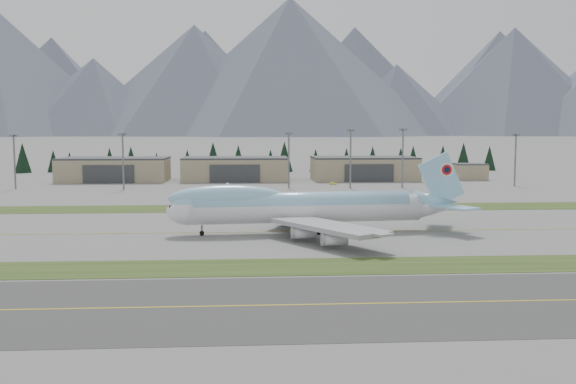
{
  "coord_description": "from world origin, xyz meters",
  "views": [
    {
      "loc": [
        -9.55,
        -146.56,
        23.74
      ],
      "look_at": [
        0.64,
        12.82,
        8.0
      ],
      "focal_mm": 40.0,
      "sensor_mm": 36.0,
      "label": 1
    }
  ],
  "objects": [
    {
      "name": "taxiway_line_main",
      "position": [
        0.0,
        0.0,
        0.0
      ],
      "size": [
        400.0,
        0.4,
        0.02
      ],
      "primitive_type": "cube",
      "color": "gold",
      "rests_on": "ground"
    },
    {
      "name": "conifer_belt",
      "position": [
        5.17,
        212.5,
        7.28
      ],
      "size": [
        269.59,
        15.43,
        16.97
      ],
      "color": "black",
      "rests_on": "ground"
    },
    {
      "name": "boeing_747_freighter",
      "position": [
        3.14,
        -1.93,
        6.09
      ],
      "size": [
        70.15,
        60.39,
        18.48
      ],
      "rotation": [
        0.0,
        0.0,
        0.08
      ],
      "color": "white",
      "rests_on": "ground"
    },
    {
      "name": "grass_strip_near",
      "position": [
        0.0,
        -38.0,
        0.0
      ],
      "size": [
        400.0,
        14.0,
        0.08
      ],
      "primitive_type": "cube",
      "color": "#2A4117",
      "rests_on": "ground"
    },
    {
      "name": "taxiway_line_near",
      "position": [
        0.0,
        -62.0,
        0.0
      ],
      "size": [
        400.0,
        0.4,
        0.02
      ],
      "primitive_type": "cube",
      "color": "gold",
      "rests_on": "ground"
    },
    {
      "name": "service_vehicle_a",
      "position": [
        -17.89,
        122.47,
        0.0
      ],
      "size": [
        1.73,
        3.8,
        1.26
      ],
      "primitive_type": "imported",
      "rotation": [
        0.0,
        0.0,
        -0.06
      ],
      "color": "white",
      "rests_on": "ground"
    },
    {
      "name": "hangar_center",
      "position": [
        -15.0,
        149.9,
        5.39
      ],
      "size": [
        48.0,
        26.6,
        10.8
      ],
      "color": "gray",
      "rests_on": "ground"
    },
    {
      "name": "grass_strip_far",
      "position": [
        0.0,
        45.0,
        0.0
      ],
      "size": [
        400.0,
        18.0,
        0.08
      ],
      "primitive_type": "cube",
      "color": "#2A4117",
      "rests_on": "ground"
    },
    {
      "name": "hangar_left",
      "position": [
        -70.0,
        149.9,
        5.39
      ],
      "size": [
        48.0,
        26.6,
        10.8
      ],
      "color": "gray",
      "rests_on": "ground"
    },
    {
      "name": "service_vehicle_b",
      "position": [
        27.0,
        124.34,
        0.0
      ],
      "size": [
        3.51,
        2.04,
        1.09
      ],
      "primitive_type": "imported",
      "rotation": [
        0.0,
        0.0,
        1.29
      ],
      "color": "#D9E639",
      "rests_on": "ground"
    },
    {
      "name": "floodlight_masts",
      "position": [
        6.45,
        110.37,
        15.75
      ],
      "size": [
        206.28,
        9.25,
        23.88
      ],
      "color": "slate",
      "rests_on": "ground"
    },
    {
      "name": "service_vehicle_c",
      "position": [
        75.29,
        134.35,
        0.0
      ],
      "size": [
        2.58,
        4.26,
        1.15
      ],
      "primitive_type": "imported",
      "rotation": [
        0.0,
        0.0,
        0.26
      ],
      "color": "#B1B1B6",
      "rests_on": "ground"
    },
    {
      "name": "asphalt_taxiway",
      "position": [
        0.0,
        -62.0,
        0.0
      ],
      "size": [
        400.0,
        32.0,
        0.04
      ],
      "primitive_type": "cube",
      "color": "#3B3B3B",
      "rests_on": "ground"
    },
    {
      "name": "control_shed",
      "position": [
        95.0,
        148.0,
        3.8
      ],
      "size": [
        14.0,
        12.0,
        7.6
      ],
      "color": "gray",
      "rests_on": "ground"
    },
    {
      "name": "mountain_ridge_rear",
      "position": [
        315.24,
        2900.0,
        254.32
      ],
      "size": [
        4505.93,
        1063.29,
        531.65
      ],
      "color": "#51576C",
      "rests_on": "ground"
    },
    {
      "name": "ground",
      "position": [
        0.0,
        0.0,
        0.0
      ],
      "size": [
        7000.0,
        7000.0,
        0.0
      ],
      "primitive_type": "plane",
      "color": "slate",
      "rests_on": "ground"
    },
    {
      "name": "mountain_ridge_front",
      "position": [
        54.23,
        2212.45,
        231.41
      ],
      "size": [
        4344.46,
        1370.38,
        514.59
      ],
      "color": "#51576C",
      "rests_on": "ground"
    },
    {
      "name": "hangar_right",
      "position": [
        45.0,
        149.9,
        5.39
      ],
      "size": [
        48.0,
        26.6,
        10.8
      ],
      "color": "gray",
      "rests_on": "ground"
    }
  ]
}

